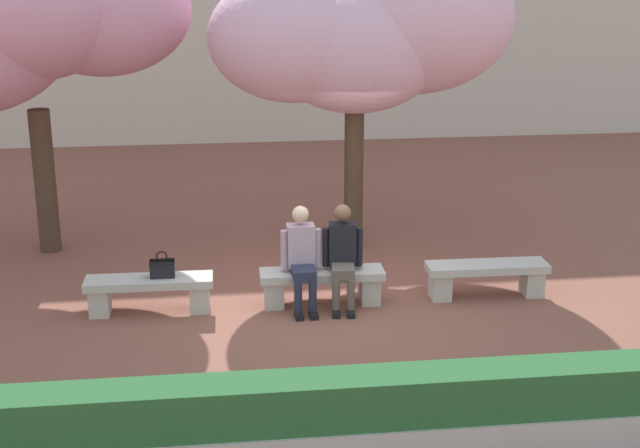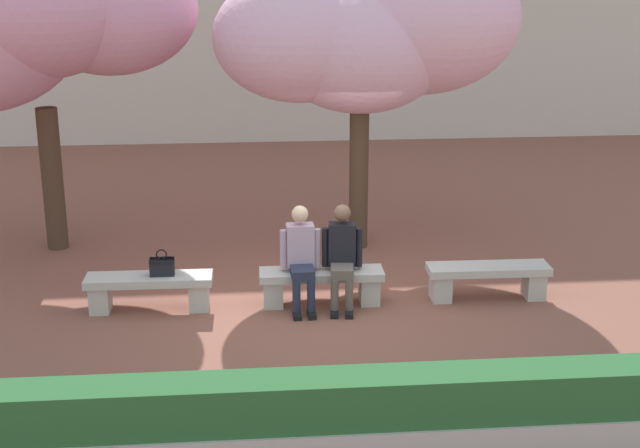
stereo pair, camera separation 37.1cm
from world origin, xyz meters
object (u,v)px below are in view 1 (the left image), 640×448
stone_bench_west_end (149,290)px  stone_bench_near_west (322,282)px  stone_bench_center (487,275)px  handbag (162,267)px  cherry_tree_main (366,31)px  cherry_tree_secondary (13,18)px  person_seated_right (343,252)px  person_seated_left (302,254)px

stone_bench_west_end → stone_bench_near_west: same height
stone_bench_center → handbag: (-4.12, 0.00, 0.28)m
stone_bench_west_end → handbag: handbag is taller
stone_bench_center → cherry_tree_main: cherry_tree_main is taller
stone_bench_west_end → stone_bench_center: (4.29, 0.00, 0.00)m
handbag → cherry_tree_secondary: 4.35m
handbag → stone_bench_west_end: bearing=-178.4°
cherry_tree_main → stone_bench_center: bearing=-63.0°
person_seated_right → cherry_tree_secondary: (-4.24, 2.69, 2.70)m
stone_bench_center → person_seated_right: 1.93m
stone_bench_west_end → person_seated_left: 1.93m
handbag → cherry_tree_secondary: (-2.01, 2.63, 2.82)m
stone_bench_near_west → stone_bench_center: 2.15m
stone_bench_west_end → cherry_tree_secondary: bearing=125.0°
stone_bench_near_west → cherry_tree_main: size_ratio=0.35×
cherry_tree_main → stone_bench_west_end: bearing=-142.4°
stone_bench_near_west → person_seated_left: (-0.26, -0.05, 0.40)m
stone_bench_west_end → handbag: size_ratio=4.62×
person_seated_right → stone_bench_near_west: bearing=168.2°
handbag → cherry_tree_secondary: bearing=127.4°
stone_bench_near_west → handbag: handbag is taller
stone_bench_near_west → cherry_tree_main: (0.94, 2.38, 2.90)m
person_seated_right → handbag: 2.23m
person_seated_right → cherry_tree_secondary: 5.70m
person_seated_right → handbag: bearing=178.5°
cherry_tree_main → cherry_tree_secondary: cherry_tree_secondary is taller
handbag → cherry_tree_main: cherry_tree_main is taller
person_seated_right → person_seated_left: bearing=-180.0°
stone_bench_west_end → stone_bench_center: 4.29m
handbag → cherry_tree_main: bearing=39.2°
stone_bench_west_end → stone_bench_near_west: 2.15m
stone_bench_center → cherry_tree_main: size_ratio=0.35×
stone_bench_near_west → cherry_tree_secondary: size_ratio=0.33×
person_seated_right → cherry_tree_secondary: size_ratio=0.27×
person_seated_left → handbag: size_ratio=3.81×
handbag → cherry_tree_main: (2.91, 2.37, 2.61)m
stone_bench_center → cherry_tree_secondary: size_ratio=0.33×
stone_bench_near_west → person_seated_right: size_ratio=1.21×
stone_bench_center → person_seated_left: 2.44m
cherry_tree_secondary → cherry_tree_main: bearing=-3.0°
stone_bench_west_end → cherry_tree_secondary: size_ratio=0.33×
person_seated_right → handbag: person_seated_right is taller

